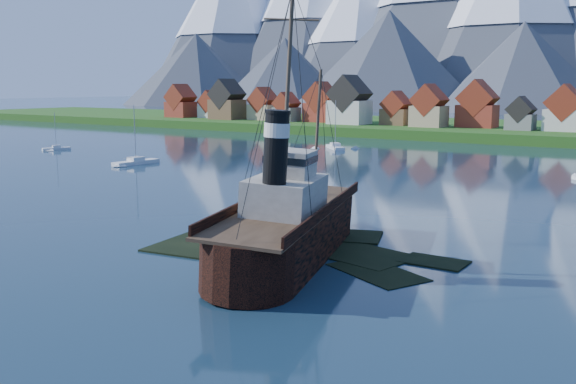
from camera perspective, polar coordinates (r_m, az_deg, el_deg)
The scene contains 8 objects.
ground at distance 64.89m, azimuth -1.29°, elevation -5.27°, with size 1400.00×1400.00×0.00m, color #162C3F.
shoal at distance 65.74m, azimuth 1.07°, elevation -5.39°, with size 31.71×21.24×1.14m.
seawall at distance 187.58m, azimuth 22.60°, elevation 3.70°, with size 600.00×2.50×2.00m, color #3F3D38.
town at distance 215.09m, azimuth 15.11°, elevation 7.15°, with size 250.96×16.69×17.30m.
tugboat_wreck at distance 62.53m, azimuth 0.77°, elevation -2.74°, with size 7.69×33.13×26.25m.
sailboat_a at distance 139.21m, azimuth -13.36°, elevation 2.53°, with size 3.47×10.83×13.02m.
sailboat_b at distance 176.35m, azimuth -19.89°, elevation 3.62°, with size 4.43×7.02×10.03m.
sailboat_c at distance 168.84m, azimuth 4.21°, elevation 3.94°, with size 8.98×9.15×13.22m.
Camera 1 is at (36.09, -51.33, 16.52)m, focal length 40.00 mm.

